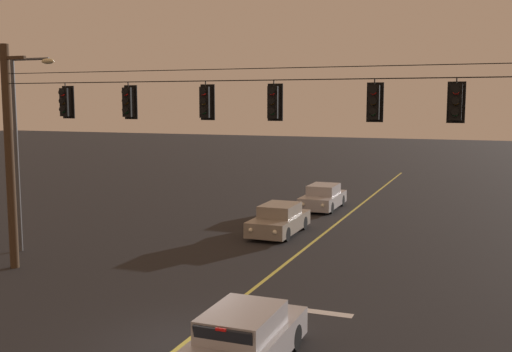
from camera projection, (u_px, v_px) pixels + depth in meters
name	position (u px, v px, depth m)	size (l,w,h in m)	color
ground_plane	(184.00, 344.00, 15.44)	(180.00, 180.00, 0.00)	black
lane_centre_stripe	(300.00, 252.00, 24.81)	(0.14, 60.00, 0.01)	#D1C64C
stop_bar_paint	(296.00, 309.00, 18.02)	(3.40, 0.36, 0.01)	silver
signal_span_assembly	(244.00, 163.00, 18.74)	(20.22, 0.32, 8.15)	#423021
traffic_light_leftmost	(65.00, 102.00, 20.87)	(0.48, 0.41, 1.22)	black
traffic_light_left_inner	(128.00, 102.00, 19.97)	(0.48, 0.41, 1.22)	black
traffic_light_centre	(205.00, 102.00, 18.96)	(0.48, 0.41, 1.22)	black
traffic_light_right_inner	(273.00, 102.00, 18.16)	(0.48, 0.41, 1.22)	black
traffic_light_rightmost	(374.00, 102.00, 17.09)	(0.48, 0.41, 1.22)	black
traffic_light_far_right	(456.00, 102.00, 16.30)	(0.48, 0.41, 1.22)	black
car_waiting_near_lane	(244.00, 340.00, 14.04)	(1.80, 4.33, 1.39)	#A5A5AD
car_oncoming_lead	(279.00, 220.00, 28.23)	(1.80, 4.42, 1.39)	gray
car_oncoming_trailing	(323.00, 198.00, 34.86)	(1.80, 4.42, 1.39)	#A5A5AD
street_lamp_corner	(22.00, 136.00, 24.40)	(2.11, 0.30, 7.89)	#4C4F54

